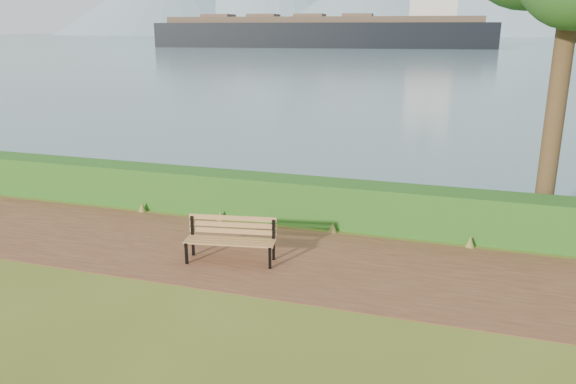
% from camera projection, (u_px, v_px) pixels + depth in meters
% --- Properties ---
extents(ground, '(140.00, 140.00, 0.00)m').
position_uv_depth(ground, '(229.00, 258.00, 11.00)').
color(ground, '#515F1B').
rests_on(ground, ground).
extents(path, '(40.00, 3.40, 0.01)m').
position_uv_depth(path, '(235.00, 253.00, 11.27)').
color(path, brown).
rests_on(path, ground).
extents(hedge, '(32.00, 0.85, 1.00)m').
position_uv_depth(hedge, '(272.00, 198.00, 13.23)').
color(hedge, '#1B4B15').
rests_on(hedge, ground).
extents(water, '(700.00, 510.00, 0.00)m').
position_uv_depth(water, '(463.00, 39.00, 248.79)').
color(water, '#476372').
rests_on(water, ground).
extents(bench, '(1.79, 0.79, 0.87)m').
position_uv_depth(bench, '(231.00, 236.00, 10.77)').
color(bench, black).
rests_on(bench, ground).
extents(cargo_ship, '(80.02, 20.93, 24.02)m').
position_uv_depth(cargo_ship, '(333.00, 32.00, 132.35)').
color(cargo_ship, black).
rests_on(cargo_ship, ground).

